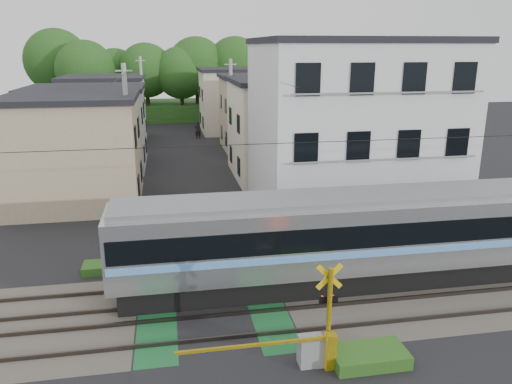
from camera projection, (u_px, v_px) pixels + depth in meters
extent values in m
plane|color=black|center=(212.00, 310.00, 17.42)|extent=(120.00, 120.00, 0.00)
cube|color=#47423A|center=(212.00, 310.00, 17.42)|extent=(120.00, 6.00, 0.00)
cube|color=black|center=(212.00, 310.00, 17.42)|extent=(5.20, 120.00, 0.00)
cube|color=#145126|center=(157.00, 315.00, 17.10)|extent=(1.30, 6.00, 0.00)
cube|color=#145126|center=(266.00, 305.00, 17.74)|extent=(1.30, 6.00, 0.00)
cube|color=#3F3833|center=(218.00, 338.00, 15.61)|extent=(120.00, 0.08, 0.14)
cube|color=#3F3833|center=(214.00, 316.00, 16.93)|extent=(120.00, 0.08, 0.14)
cube|color=#3F3833|center=(211.00, 301.00, 17.88)|extent=(120.00, 0.08, 0.14)
cube|color=#3F3833|center=(208.00, 284.00, 19.20)|extent=(120.00, 0.08, 0.14)
cube|color=black|center=(341.00, 273.00, 19.30)|extent=(16.64, 2.29, 0.87)
cube|color=black|center=(183.00, 289.00, 18.31)|extent=(2.31, 2.12, 0.58)
cube|color=black|center=(482.00, 265.00, 20.37)|extent=(2.31, 2.12, 0.58)
cube|color=silver|center=(343.00, 232.00, 18.83)|extent=(17.33, 2.70, 2.50)
cube|color=black|center=(343.00, 225.00, 18.75)|extent=(17.05, 2.74, 0.85)
cube|color=#5E9FEC|center=(343.00, 241.00, 18.93)|extent=(17.16, 2.73, 0.27)
cube|color=slate|center=(345.00, 197.00, 18.45)|extent=(16.98, 2.21, 0.23)
cube|color=black|center=(106.00, 238.00, 17.26)|extent=(0.10, 2.32, 1.50)
cylinder|color=yellow|center=(329.00, 317.00, 14.11)|extent=(0.14, 0.14, 3.00)
cube|color=yellow|center=(330.00, 277.00, 13.87)|extent=(0.77, 0.05, 0.77)
cube|color=yellow|center=(330.00, 277.00, 13.87)|extent=(0.77, 0.05, 0.77)
cube|color=black|center=(328.00, 299.00, 14.07)|extent=(0.55, 0.05, 0.20)
sphere|color=#FF0C07|center=(322.00, 299.00, 14.09)|extent=(0.16, 0.16, 0.16)
sphere|color=#FF0C07|center=(333.00, 298.00, 14.15)|extent=(0.16, 0.16, 0.16)
cube|color=gray|center=(311.00, 351.00, 14.32)|extent=(0.70, 0.50, 0.90)
cube|color=yellow|center=(330.00, 351.00, 14.14)|extent=(0.30, 0.30, 1.10)
cube|color=yellow|center=(252.00, 345.00, 13.63)|extent=(4.20, 0.08, 0.08)
cylinder|color=yellow|center=(128.00, 238.00, 19.89)|extent=(0.14, 0.14, 3.00)
cube|color=yellow|center=(126.00, 211.00, 19.46)|extent=(0.77, 0.05, 0.77)
cube|color=yellow|center=(126.00, 211.00, 19.46)|extent=(0.77, 0.05, 0.77)
cube|color=black|center=(127.00, 227.00, 19.66)|extent=(0.55, 0.05, 0.20)
sphere|color=#FF0C07|center=(123.00, 228.00, 19.58)|extent=(0.16, 0.16, 0.16)
sphere|color=#FF0C07|center=(131.00, 228.00, 19.63)|extent=(0.16, 0.16, 0.16)
cube|color=gray|center=(143.00, 262.00, 20.27)|extent=(0.70, 0.50, 0.90)
cube|color=yellow|center=(130.00, 258.00, 20.40)|extent=(0.30, 0.30, 1.10)
cube|color=yellow|center=(185.00, 244.00, 20.65)|extent=(4.20, 0.08, 0.08)
cube|color=white|center=(353.00, 132.00, 26.58)|extent=(10.00, 8.00, 9.00)
cube|color=black|center=(358.00, 41.00, 25.28)|extent=(10.20, 8.16, 0.30)
cube|color=black|center=(304.00, 213.00, 22.99)|extent=(1.10, 0.06, 1.40)
cube|color=black|center=(355.00, 210.00, 23.40)|extent=(1.10, 0.06, 1.40)
cube|color=black|center=(403.00, 207.00, 23.82)|extent=(1.10, 0.06, 1.40)
cube|color=black|center=(450.00, 204.00, 24.24)|extent=(1.10, 0.06, 1.40)
cube|color=gray|center=(381.00, 222.00, 23.58)|extent=(9.00, 0.06, 0.08)
cube|color=black|center=(306.00, 149.00, 22.15)|extent=(1.10, 0.06, 1.40)
cube|color=black|center=(358.00, 147.00, 22.56)|extent=(1.10, 0.06, 1.40)
cube|color=black|center=(409.00, 145.00, 22.98)|extent=(1.10, 0.06, 1.40)
cube|color=black|center=(457.00, 143.00, 23.39)|extent=(1.10, 0.06, 1.40)
cube|color=gray|center=(385.00, 160.00, 22.73)|extent=(9.00, 0.06, 0.08)
cube|color=black|center=(308.00, 80.00, 21.30)|extent=(1.10, 0.06, 1.40)
cube|color=black|center=(362.00, 79.00, 21.72)|extent=(1.10, 0.06, 1.40)
cube|color=black|center=(415.00, 78.00, 22.14)|extent=(1.10, 0.06, 1.40)
cube|color=black|center=(465.00, 78.00, 22.55)|extent=(1.10, 0.06, 1.40)
cube|color=gray|center=(390.00, 93.00, 21.89)|extent=(9.00, 0.06, 0.08)
cube|color=tan|center=(76.00, 152.00, 28.70)|extent=(7.00, 7.00, 6.00)
cube|color=black|center=(70.00, 97.00, 27.82)|extent=(7.35, 7.35, 0.30)
cube|color=black|center=(139.00, 186.00, 28.13)|extent=(0.06, 1.00, 1.20)
cube|color=black|center=(141.00, 171.00, 31.43)|extent=(0.06, 1.00, 1.20)
cube|color=black|center=(136.00, 137.00, 27.34)|extent=(0.06, 1.00, 1.20)
cube|color=black|center=(138.00, 127.00, 30.65)|extent=(0.06, 1.00, 1.20)
cube|color=silver|center=(284.00, 130.00, 34.67)|extent=(7.00, 8.00, 6.50)
cube|color=black|center=(285.00, 81.00, 33.72)|extent=(7.35, 8.40, 0.30)
cube|color=black|center=(239.00, 166.00, 32.73)|extent=(0.06, 1.00, 1.20)
cube|color=black|center=(231.00, 154.00, 36.51)|extent=(0.06, 1.00, 1.20)
cube|color=black|center=(238.00, 124.00, 31.95)|extent=(0.06, 1.00, 1.20)
cube|color=black|center=(230.00, 116.00, 35.72)|extent=(0.06, 1.00, 1.20)
cube|color=#ACAEB2|center=(89.00, 130.00, 37.15)|extent=(8.00, 7.00, 5.80)
cube|color=black|center=(85.00, 88.00, 36.30)|extent=(8.40, 7.35, 0.30)
cube|color=black|center=(144.00, 154.00, 36.63)|extent=(0.06, 1.00, 1.20)
cube|color=black|center=(146.00, 145.00, 39.94)|extent=(0.06, 1.00, 1.20)
cube|color=black|center=(142.00, 115.00, 35.85)|extent=(0.06, 1.00, 1.20)
cube|color=black|center=(144.00, 110.00, 39.15)|extent=(0.06, 1.00, 1.20)
cube|color=tan|center=(263.00, 114.00, 44.23)|extent=(7.00, 7.00, 6.20)
cube|color=black|center=(263.00, 77.00, 43.32)|extent=(7.35, 7.35, 0.30)
cube|color=black|center=(226.00, 139.00, 42.48)|extent=(0.06, 1.00, 1.20)
cube|color=black|center=(221.00, 132.00, 45.79)|extent=(0.06, 1.00, 1.20)
cube|color=black|center=(225.00, 106.00, 41.70)|extent=(0.06, 1.00, 1.20)
cube|color=black|center=(221.00, 101.00, 45.00)|extent=(0.06, 1.00, 1.20)
cube|color=#ACAEB2|center=(106.00, 112.00, 46.60)|extent=(7.00, 8.00, 6.00)
cube|color=black|center=(103.00, 77.00, 45.72)|extent=(7.35, 8.40, 0.30)
cube|color=black|center=(145.00, 132.00, 45.79)|extent=(0.06, 1.00, 1.20)
cube|color=black|center=(146.00, 126.00, 49.57)|extent=(0.06, 1.00, 1.20)
cube|color=black|center=(143.00, 101.00, 45.01)|extent=(0.06, 1.00, 1.20)
cube|color=black|center=(144.00, 97.00, 48.79)|extent=(0.06, 1.00, 1.20)
cube|color=beige|center=(239.00, 101.00, 53.53)|extent=(8.00, 7.00, 6.40)
cube|color=black|center=(238.00, 69.00, 52.59)|extent=(8.40, 7.35, 0.30)
cube|color=black|center=(203.00, 122.00, 51.73)|extent=(0.06, 1.00, 1.20)
cube|color=black|center=(201.00, 118.00, 55.03)|extent=(0.06, 1.00, 1.20)
cube|color=black|center=(202.00, 95.00, 50.94)|extent=(0.06, 1.00, 1.20)
cube|color=black|center=(200.00, 92.00, 54.25)|extent=(0.06, 1.00, 1.20)
cube|color=#25511B|center=(176.00, 110.00, 64.38)|extent=(40.00, 10.00, 2.00)
cylinder|color=#332114|center=(61.00, 98.00, 61.96)|extent=(0.50, 0.50, 5.53)
sphere|color=#25511B|center=(57.00, 61.00, 60.72)|extent=(7.74, 7.74, 7.74)
cylinder|color=#332114|center=(89.00, 103.00, 58.84)|extent=(0.50, 0.50, 4.83)
sphere|color=#25511B|center=(85.00, 70.00, 57.76)|extent=(6.76, 6.76, 6.76)
cylinder|color=#332114|center=(118.00, 102.00, 62.94)|extent=(0.50, 0.50, 4.36)
sphere|color=#25511B|center=(116.00, 73.00, 61.96)|extent=(6.10, 6.10, 6.10)
cylinder|color=#332114|center=(148.00, 102.00, 61.57)|extent=(0.50, 0.50, 4.68)
sphere|color=#25511B|center=(146.00, 70.00, 60.52)|extent=(6.56, 6.56, 6.56)
cylinder|color=#332114|center=(182.00, 103.00, 61.35)|extent=(0.50, 0.50, 4.48)
sphere|color=#25511B|center=(181.00, 73.00, 60.35)|extent=(6.27, 6.27, 6.27)
cylinder|color=#332114|center=(197.00, 99.00, 62.46)|extent=(0.50, 0.50, 5.05)
sphere|color=#25511B|center=(196.00, 66.00, 61.33)|extent=(7.07, 7.07, 7.07)
cylinder|color=#332114|center=(235.00, 98.00, 63.34)|extent=(0.50, 0.50, 5.07)
sphere|color=#25511B|center=(235.00, 66.00, 62.20)|extent=(7.10, 7.10, 7.10)
cylinder|color=#332114|center=(261.00, 99.00, 65.29)|extent=(0.50, 0.50, 4.61)
sphere|color=#25511B|center=(261.00, 70.00, 64.26)|extent=(6.45, 6.45, 6.45)
cylinder|color=#332114|center=(289.00, 101.00, 63.65)|extent=(0.50, 0.50, 4.36)
sphere|color=#25511B|center=(289.00, 73.00, 62.68)|extent=(6.11, 6.11, 6.11)
cube|color=black|center=(371.00, 140.00, 18.01)|extent=(60.00, 0.02, 0.02)
cylinder|color=#A5A5A0|center=(129.00, 136.00, 28.01)|extent=(0.26, 0.26, 8.00)
cube|color=#A5A5A0|center=(124.00, 71.00, 27.00)|extent=(0.90, 0.08, 0.08)
cylinder|color=#A5A5A0|center=(231.00, 113.00, 37.70)|extent=(0.26, 0.26, 8.00)
cube|color=#A5A5A0|center=(231.00, 64.00, 36.69)|extent=(0.90, 0.08, 0.08)
cylinder|color=#A5A5A0|center=(143.00, 99.00, 47.85)|extent=(0.26, 0.26, 8.00)
cube|color=#A5A5A0|center=(140.00, 61.00, 46.84)|extent=(0.90, 0.08, 0.08)
cube|color=black|center=(134.00, 67.00, 36.97)|extent=(0.02, 42.00, 0.02)
cube|color=black|center=(228.00, 66.00, 38.16)|extent=(0.02, 42.00, 0.02)
imported|color=black|center=(198.00, 130.00, 49.58)|extent=(0.70, 0.54, 1.72)
cube|color=#2D5E1E|center=(369.00, 356.00, 14.49)|extent=(2.20, 1.20, 0.40)
cube|color=#2D5E1E|center=(106.00, 267.00, 20.38)|extent=(1.80, 1.00, 0.36)
cube|color=#2D5E1E|center=(313.00, 260.00, 21.19)|extent=(1.50, 0.90, 0.30)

